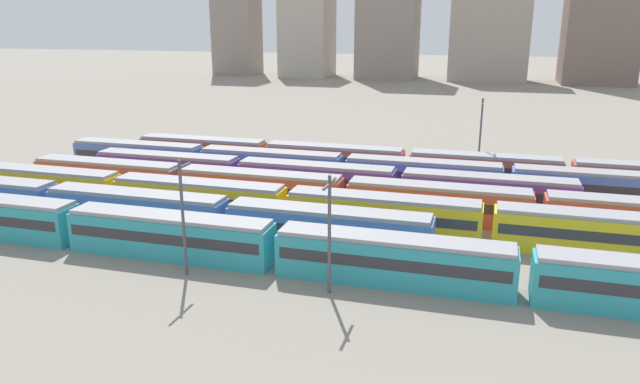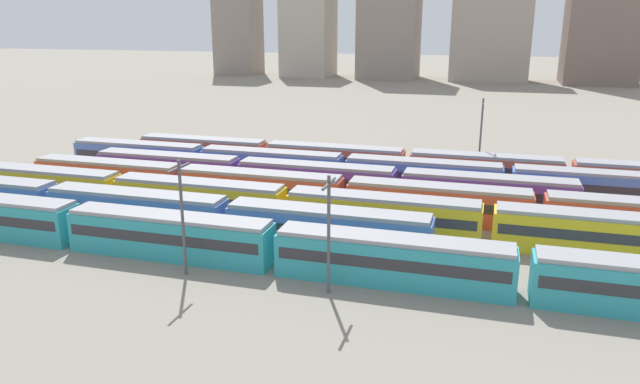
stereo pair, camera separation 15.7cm
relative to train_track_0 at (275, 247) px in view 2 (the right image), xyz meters
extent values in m
plane|color=gray|center=(-23.34, 15.60, -1.90)|extent=(600.00, 600.00, 0.00)
cube|color=teal|center=(-9.45, 0.00, -0.20)|extent=(18.00, 3.00, 3.40)
cube|color=#2D2D33|center=(-9.45, 0.00, 0.20)|extent=(17.20, 3.06, 0.90)
cube|color=#939399|center=(-9.45, 0.00, 1.67)|extent=(17.60, 2.70, 0.35)
cube|color=teal|center=(9.45, 0.00, -0.20)|extent=(18.00, 3.00, 3.40)
cube|color=#2D2D33|center=(9.45, 0.00, 0.20)|extent=(17.20, 3.06, 0.90)
cube|color=#939399|center=(9.45, 0.00, 1.67)|extent=(17.60, 2.70, 0.35)
cube|color=#4C70BC|center=(-15.98, 5.20, -0.20)|extent=(18.00, 3.00, 3.40)
cube|color=#2D2D33|center=(-15.98, 5.20, 0.20)|extent=(17.20, 3.06, 0.90)
cube|color=#939399|center=(-15.98, 5.20, 1.67)|extent=(17.60, 2.70, 0.35)
cube|color=#4C70BC|center=(2.92, 5.20, -0.20)|extent=(18.00, 3.00, 3.40)
cube|color=#2D2D33|center=(2.92, 5.20, 0.20)|extent=(17.20, 3.06, 0.90)
cube|color=#939399|center=(2.92, 5.20, 1.67)|extent=(17.60, 2.70, 0.35)
cube|color=yellow|center=(-31.04, 10.40, -0.20)|extent=(18.00, 3.00, 3.40)
cube|color=#2D2D33|center=(-31.04, 10.40, 0.20)|extent=(17.20, 3.06, 0.90)
cube|color=#939399|center=(-31.04, 10.40, 1.67)|extent=(17.60, 2.70, 0.35)
cube|color=yellow|center=(-12.14, 10.40, -0.20)|extent=(18.00, 3.00, 3.40)
cube|color=#2D2D33|center=(-12.14, 10.40, 0.20)|extent=(17.20, 3.06, 0.90)
cube|color=#939399|center=(-12.14, 10.40, 1.67)|extent=(17.60, 2.70, 0.35)
cube|color=yellow|center=(6.76, 10.40, -0.20)|extent=(18.00, 3.00, 3.40)
cube|color=#2D2D33|center=(6.76, 10.40, 0.20)|extent=(17.20, 3.06, 0.90)
cube|color=#939399|center=(6.76, 10.40, 1.67)|extent=(17.60, 2.70, 0.35)
cube|color=yellow|center=(25.66, 10.40, -0.20)|extent=(18.00, 3.00, 3.40)
cube|color=#2D2D33|center=(25.66, 10.40, 0.20)|extent=(17.20, 3.06, 0.90)
cube|color=#939399|center=(25.66, 10.40, 1.67)|extent=(17.60, 2.70, 0.35)
cube|color=#BC4C38|center=(-26.47, 15.60, -0.20)|extent=(18.00, 3.00, 3.40)
cube|color=#2D2D33|center=(-26.47, 15.60, 0.20)|extent=(17.20, 3.06, 0.90)
cube|color=#939399|center=(-26.47, 15.60, 1.67)|extent=(17.60, 2.70, 0.35)
cube|color=#BC4C38|center=(-7.57, 15.60, -0.20)|extent=(18.00, 3.00, 3.40)
cube|color=#2D2D33|center=(-7.57, 15.60, 0.20)|extent=(17.20, 3.06, 0.90)
cube|color=#939399|center=(-7.57, 15.60, 1.67)|extent=(17.60, 2.70, 0.35)
cube|color=#BC4C38|center=(11.33, 15.60, -0.20)|extent=(18.00, 3.00, 3.40)
cube|color=#2D2D33|center=(11.33, 15.60, 0.20)|extent=(17.20, 3.06, 0.90)
cube|color=#939399|center=(11.33, 15.60, 1.67)|extent=(17.60, 2.70, 0.35)
cube|color=#6B429E|center=(-21.73, 20.80, -0.20)|extent=(18.00, 3.00, 3.40)
cube|color=#2D2D33|center=(-21.73, 20.80, 0.20)|extent=(17.20, 3.06, 0.90)
cube|color=#939399|center=(-21.73, 20.80, 1.67)|extent=(17.60, 2.70, 0.35)
cube|color=#6B429E|center=(-2.83, 20.80, -0.20)|extent=(18.00, 3.00, 3.40)
cube|color=#2D2D33|center=(-2.83, 20.80, 0.20)|extent=(17.20, 3.06, 0.90)
cube|color=#939399|center=(-2.83, 20.80, 1.67)|extent=(17.60, 2.70, 0.35)
cube|color=#6B429E|center=(16.07, 20.80, -0.20)|extent=(18.00, 3.00, 3.40)
cube|color=#2D2D33|center=(16.07, 20.80, 0.20)|extent=(17.20, 3.06, 0.90)
cube|color=#939399|center=(16.07, 20.80, 1.67)|extent=(17.60, 2.70, 0.35)
cube|color=#4C70BC|center=(-29.18, 26.00, -0.20)|extent=(18.00, 3.00, 3.40)
cube|color=#2D2D33|center=(-29.18, 26.00, 0.20)|extent=(17.20, 3.06, 0.90)
cube|color=#939399|center=(-29.18, 26.00, 1.67)|extent=(17.60, 2.70, 0.35)
cube|color=#4C70BC|center=(-10.28, 26.00, -0.20)|extent=(18.00, 3.00, 3.40)
cube|color=#2D2D33|center=(-10.28, 26.00, 0.20)|extent=(17.20, 3.06, 0.90)
cube|color=#939399|center=(-10.28, 26.00, 1.67)|extent=(17.60, 2.70, 0.35)
cube|color=#4C70BC|center=(8.62, 26.00, -0.20)|extent=(18.00, 3.00, 3.40)
cube|color=#2D2D33|center=(8.62, 26.00, 0.20)|extent=(17.20, 3.06, 0.90)
cube|color=#939399|center=(8.62, 26.00, 1.67)|extent=(17.60, 2.70, 0.35)
cube|color=#4C70BC|center=(27.52, 26.00, -0.20)|extent=(18.00, 3.00, 3.40)
cube|color=#2D2D33|center=(27.52, 26.00, 0.20)|extent=(17.20, 3.06, 0.90)
cube|color=#939399|center=(27.52, 26.00, 1.67)|extent=(17.60, 2.70, 0.35)
cube|color=#BC4C38|center=(-22.30, 31.20, -0.20)|extent=(18.00, 3.00, 3.40)
cube|color=#2D2D33|center=(-22.30, 31.20, 0.20)|extent=(17.20, 3.06, 0.90)
cube|color=#939399|center=(-22.30, 31.20, 1.67)|extent=(17.60, 2.70, 0.35)
cube|color=#BC4C38|center=(-3.40, 31.20, -0.20)|extent=(18.00, 3.00, 3.40)
cube|color=#2D2D33|center=(-3.40, 31.20, 0.20)|extent=(17.20, 3.06, 0.90)
cube|color=#939399|center=(-3.40, 31.20, 1.67)|extent=(17.60, 2.70, 0.35)
cube|color=#BC4C38|center=(15.50, 31.20, -0.20)|extent=(18.00, 3.00, 3.40)
cube|color=#2D2D33|center=(15.50, 31.20, 0.20)|extent=(17.20, 3.06, 0.90)
cube|color=#939399|center=(15.50, 31.20, 1.67)|extent=(17.60, 2.70, 0.35)
cylinder|color=#4C4C51|center=(-6.42, -3.00, 2.73)|extent=(0.24, 0.24, 9.27)
cube|color=#47474C|center=(-6.42, -3.00, 6.77)|extent=(0.16, 3.20, 0.16)
cylinder|color=#4C4C51|center=(14.68, 34.33, 3.14)|extent=(0.24, 0.24, 10.09)
cube|color=#47474C|center=(14.68, 34.33, 7.58)|extent=(0.16, 3.20, 0.16)
cylinder|color=#4C4C51|center=(5.25, -3.01, 2.57)|extent=(0.24, 0.24, 8.94)
cube|color=#47474C|center=(5.25, -3.01, 6.44)|extent=(0.16, 3.20, 0.16)
cube|color=gray|center=(-75.86, 165.45, 21.38)|extent=(14.96, 13.13, 46.57)
cube|color=#B2A899|center=(-48.81, 165.45, 16.40)|extent=(16.59, 17.91, 36.62)
cube|color=gray|center=(-19.85, 165.45, 22.80)|extent=(19.35, 19.67, 49.40)
cube|color=#A89989|center=(13.61, 165.45, 16.09)|extent=(24.94, 13.84, 35.98)
cube|color=#7A665B|center=(46.66, 165.45, 22.69)|extent=(21.29, 20.25, 49.19)
camera|label=1|loc=(15.61, -41.29, 17.37)|focal=33.12mm
camera|label=2|loc=(15.76, -41.25, 17.37)|focal=33.12mm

